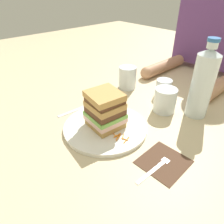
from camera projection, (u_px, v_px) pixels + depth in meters
ground_plane at (108, 125)px, 0.71m from camera, size 3.00×3.00×0.00m
main_plate at (105, 127)px, 0.69m from camera, size 0.28×0.28×0.01m
sandwich at (105, 110)px, 0.66m from camera, size 0.12×0.11×0.12m
carrot_shred_0 at (95, 116)px, 0.73m from camera, size 0.01×0.02×0.00m
carrot_shred_1 at (94, 113)px, 0.75m from camera, size 0.01×0.02×0.00m
carrot_shred_2 at (98, 116)px, 0.73m from camera, size 0.03×0.00×0.00m
carrot_shred_3 at (86, 116)px, 0.74m from camera, size 0.02×0.02×0.00m
carrot_shred_4 at (89, 114)px, 0.75m from camera, size 0.03×0.01×0.00m
carrot_shred_5 at (97, 114)px, 0.74m from camera, size 0.02×0.02×0.00m
carrot_shred_6 at (118, 137)px, 0.64m from camera, size 0.02×0.03×0.00m
carrot_shred_7 at (126, 140)px, 0.62m from camera, size 0.01×0.03×0.00m
carrot_shred_8 at (117, 135)px, 0.64m from camera, size 0.00×0.03×0.00m
carrot_shred_9 at (123, 137)px, 0.64m from camera, size 0.02×0.02×0.00m
carrot_shred_10 at (116, 136)px, 0.64m from camera, size 0.02×0.01×0.00m
carrot_shred_11 at (125, 139)px, 0.63m from camera, size 0.02×0.01×0.00m
napkin_dark at (164, 162)px, 0.57m from camera, size 0.12×0.13×0.00m
fork at (159, 165)px, 0.55m from camera, size 0.02×0.17×0.00m
knife at (80, 108)px, 0.80m from camera, size 0.03×0.20×0.00m
juice_glass at (165, 101)px, 0.77m from camera, size 0.08×0.08×0.09m
water_bottle at (203, 83)px, 0.70m from camera, size 0.08×0.08×0.28m
empty_tumbler_0 at (127, 78)px, 0.93m from camera, size 0.08×0.08×0.10m
empty_tumbler_1 at (163, 88)px, 0.88m from camera, size 0.07×0.07×0.07m
diner_across at (221, 17)px, 0.99m from camera, size 0.42×0.48×0.61m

